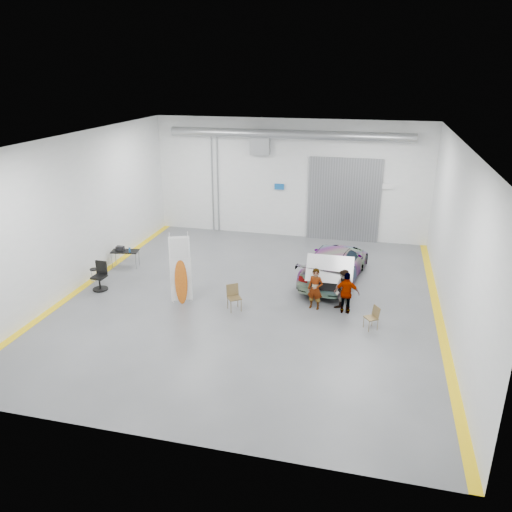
% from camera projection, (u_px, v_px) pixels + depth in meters
% --- Properties ---
extents(ground, '(16.00, 16.00, 0.00)m').
position_uv_depth(ground, '(251.00, 299.00, 19.08)').
color(ground, '#55575C').
rests_on(ground, ground).
extents(room_shell, '(14.02, 16.18, 6.01)m').
position_uv_depth(room_shell, '(270.00, 182.00, 19.61)').
color(room_shell, silver).
rests_on(room_shell, ground).
extents(sedan_car, '(2.87, 5.33, 1.47)m').
position_uv_depth(sedan_car, '(334.00, 263.00, 20.57)').
color(sedan_car, silver).
rests_on(sedan_car, ground).
extents(person_a, '(0.63, 0.47, 1.56)m').
position_uv_depth(person_a, '(315.00, 289.00, 18.07)').
color(person_a, '#8E694D').
rests_on(person_a, ground).
extents(person_b, '(0.98, 0.94, 1.60)m').
position_uv_depth(person_b, '(344.00, 291.00, 17.83)').
color(person_b, '#436E7B').
rests_on(person_b, ground).
extents(person_c, '(0.90, 0.38, 1.55)m').
position_uv_depth(person_c, '(347.00, 293.00, 17.74)').
color(person_c, '#A46036').
rests_on(person_c, ground).
extents(surfboard_display, '(0.74, 0.43, 2.79)m').
position_uv_depth(surfboard_display, '(178.00, 275.00, 18.38)').
color(surfboard_display, white).
rests_on(surfboard_display, ground).
extents(folding_chair_near, '(0.62, 0.68, 0.95)m').
position_uv_depth(folding_chair_near, '(234.00, 303.00, 18.11)').
color(folding_chair_near, brown).
rests_on(folding_chair_near, ground).
extents(folding_chair_far, '(0.53, 0.63, 0.82)m').
position_uv_depth(folding_chair_far, '(371.00, 322.00, 16.80)').
color(folding_chair_far, brown).
rests_on(folding_chair_far, ground).
extents(shop_stool, '(0.34, 0.34, 0.66)m').
position_uv_depth(shop_stool, '(95.00, 276.00, 20.31)').
color(shop_stool, black).
rests_on(shop_stool, ground).
extents(work_table, '(1.25, 0.78, 0.95)m').
position_uv_depth(work_table, '(124.00, 251.00, 21.97)').
color(work_table, gray).
rests_on(work_table, ground).
extents(office_chair, '(0.60, 0.60, 1.13)m').
position_uv_depth(office_chair, '(100.00, 278.00, 19.75)').
color(office_chair, black).
rests_on(office_chair, ground).
extents(trunk_lid, '(1.71, 1.04, 0.04)m').
position_uv_depth(trunk_lid, '(330.00, 266.00, 18.23)').
color(trunk_lid, silver).
rests_on(trunk_lid, sedan_car).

